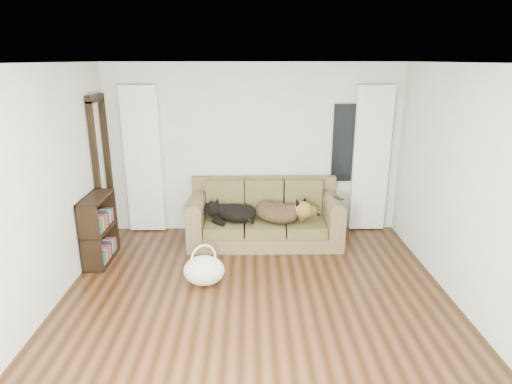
{
  "coord_description": "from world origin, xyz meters",
  "views": [
    {
      "loc": [
        -0.07,
        -3.98,
        2.63
      ],
      "look_at": [
        0.02,
        1.6,
        0.9
      ],
      "focal_mm": 30.0,
      "sensor_mm": 36.0,
      "label": 1
    }
  ],
  "objects_px": {
    "dog_shepherd": "(280,212)",
    "tote_bag": "(204,272)",
    "sofa": "(265,213)",
    "dog_black_lab": "(233,213)",
    "bookshelf": "(99,226)"
  },
  "relations": [
    {
      "from": "sofa",
      "to": "bookshelf",
      "type": "distance_m",
      "value": 2.32
    },
    {
      "from": "sofa",
      "to": "dog_shepherd",
      "type": "relative_size",
      "value": 3.12
    },
    {
      "from": "dog_black_lab",
      "to": "bookshelf",
      "type": "xyz_separation_m",
      "value": [
        -1.78,
        -0.56,
        0.02
      ]
    },
    {
      "from": "dog_black_lab",
      "to": "dog_shepherd",
      "type": "distance_m",
      "value": 0.68
    },
    {
      "from": "sofa",
      "to": "tote_bag",
      "type": "distance_m",
      "value": 1.53
    },
    {
      "from": "dog_shepherd",
      "to": "tote_bag",
      "type": "relative_size",
      "value": 1.42
    },
    {
      "from": "sofa",
      "to": "dog_black_lab",
      "type": "distance_m",
      "value": 0.47
    },
    {
      "from": "dog_shepherd",
      "to": "tote_bag",
      "type": "bearing_deg",
      "value": 86.66
    },
    {
      "from": "tote_bag",
      "to": "bookshelf",
      "type": "height_order",
      "value": "bookshelf"
    },
    {
      "from": "dog_black_lab",
      "to": "bookshelf",
      "type": "relative_size",
      "value": 0.67
    },
    {
      "from": "dog_shepherd",
      "to": "tote_bag",
      "type": "height_order",
      "value": "dog_shepherd"
    },
    {
      "from": "dog_black_lab",
      "to": "dog_shepherd",
      "type": "relative_size",
      "value": 0.86
    },
    {
      "from": "dog_black_lab",
      "to": "bookshelf",
      "type": "distance_m",
      "value": 1.86
    },
    {
      "from": "dog_shepherd",
      "to": "tote_bag",
      "type": "xyz_separation_m",
      "value": [
        -0.99,
        -1.2,
        -0.33
      ]
    },
    {
      "from": "tote_bag",
      "to": "bookshelf",
      "type": "distance_m",
      "value": 1.64
    }
  ]
}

